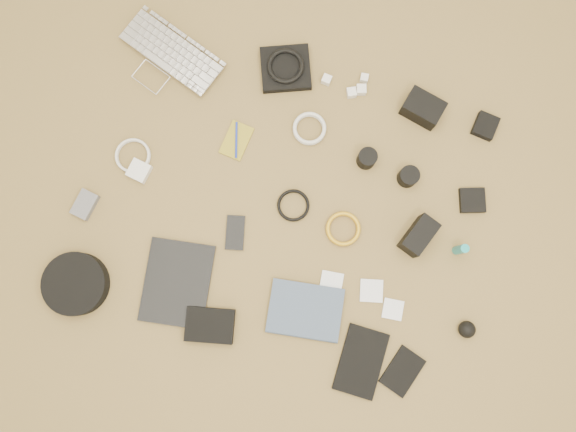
% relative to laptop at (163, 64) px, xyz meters
% --- Properties ---
extents(room_shell, '(4.04, 4.04, 2.58)m').
position_rel_laptop_xyz_m(room_shell, '(0.54, -0.39, 1.24)').
color(room_shell, olive).
rests_on(room_shell, ground).
extents(laptop, '(0.43, 0.37, 0.03)m').
position_rel_laptop_xyz_m(laptop, '(0.00, 0.00, 0.00)').
color(laptop, silver).
rests_on(laptop, ground).
extents(headphone_pouch, '(0.21, 0.21, 0.03)m').
position_rel_laptop_xyz_m(headphone_pouch, '(0.41, 0.09, 0.00)').
color(headphone_pouch, black).
rests_on(headphone_pouch, ground).
extents(headphones, '(0.16, 0.16, 0.02)m').
position_rel_laptop_xyz_m(headphones, '(0.41, 0.09, 0.02)').
color(headphones, black).
rests_on(headphones, headphone_pouch).
extents(charger_a, '(0.03, 0.03, 0.03)m').
position_rel_laptop_xyz_m(charger_a, '(0.56, 0.09, -0.00)').
color(charger_a, silver).
rests_on(charger_a, ground).
extents(charger_b, '(0.04, 0.04, 0.03)m').
position_rel_laptop_xyz_m(charger_b, '(0.69, 0.09, 0.00)').
color(charger_b, silver).
rests_on(charger_b, ground).
extents(charger_c, '(0.03, 0.03, 0.02)m').
position_rel_laptop_xyz_m(charger_c, '(0.69, 0.13, -0.00)').
color(charger_c, silver).
rests_on(charger_c, ground).
extents(charger_d, '(0.04, 0.04, 0.03)m').
position_rel_laptop_xyz_m(charger_d, '(0.66, 0.07, 0.00)').
color(charger_d, silver).
rests_on(charger_d, ground).
extents(dslr_camera, '(0.15, 0.12, 0.07)m').
position_rel_laptop_xyz_m(dslr_camera, '(0.90, 0.07, 0.02)').
color(dslr_camera, black).
rests_on(dslr_camera, ground).
extents(lens_pouch, '(0.08, 0.09, 0.03)m').
position_rel_laptop_xyz_m(lens_pouch, '(1.13, 0.07, 0.00)').
color(lens_pouch, black).
rests_on(lens_pouch, ground).
extents(notebook_olive, '(0.10, 0.13, 0.01)m').
position_rel_laptop_xyz_m(notebook_olive, '(0.32, -0.20, -0.01)').
color(notebook_olive, olive).
rests_on(notebook_olive, ground).
extents(pen_blue, '(0.04, 0.12, 0.01)m').
position_rel_laptop_xyz_m(pen_blue, '(0.32, -0.20, -0.00)').
color(pen_blue, '#162AB3').
rests_on(pen_blue, notebook_olive).
extents(cable_white_a, '(0.12, 0.12, 0.01)m').
position_rel_laptop_xyz_m(cable_white_a, '(0.55, -0.09, -0.01)').
color(cable_white_a, silver).
rests_on(cable_white_a, ground).
extents(lens_a, '(0.06, 0.06, 0.07)m').
position_rel_laptop_xyz_m(lens_a, '(0.76, -0.15, 0.02)').
color(lens_a, black).
rests_on(lens_a, ground).
extents(lens_b, '(0.07, 0.07, 0.06)m').
position_rel_laptop_xyz_m(lens_b, '(0.91, -0.17, 0.02)').
color(lens_b, black).
rests_on(lens_b, ground).
extents(card_reader, '(0.10, 0.10, 0.02)m').
position_rel_laptop_xyz_m(card_reader, '(1.14, -0.19, -0.00)').
color(card_reader, black).
rests_on(card_reader, ground).
extents(power_brick, '(0.08, 0.08, 0.03)m').
position_rel_laptop_xyz_m(power_brick, '(0.03, -0.39, -0.00)').
color(power_brick, silver).
rests_on(power_brick, ground).
extents(cable_white_b, '(0.15, 0.15, 0.01)m').
position_rel_laptop_xyz_m(cable_white_b, '(-0.01, -0.34, -0.01)').
color(cable_white_b, silver).
rests_on(cable_white_b, ground).
extents(cable_black, '(0.14, 0.14, 0.01)m').
position_rel_laptop_xyz_m(cable_black, '(0.57, -0.36, -0.01)').
color(cable_black, black).
rests_on(cable_black, ground).
extents(cable_yellow, '(0.13, 0.13, 0.01)m').
position_rel_laptop_xyz_m(cable_yellow, '(0.75, -0.40, -0.01)').
color(cable_yellow, gold).
rests_on(cable_yellow, ground).
extents(flash, '(0.11, 0.14, 0.09)m').
position_rel_laptop_xyz_m(flash, '(0.99, -0.36, 0.03)').
color(flash, black).
rests_on(flash, ground).
extents(lens_cleaner, '(0.04, 0.04, 0.10)m').
position_rel_laptop_xyz_m(lens_cleaner, '(1.13, -0.37, 0.03)').
color(lens_cleaner, teal).
rests_on(lens_cleaner, ground).
extents(battery_charger, '(0.08, 0.10, 0.03)m').
position_rel_laptop_xyz_m(battery_charger, '(-0.11, -0.54, -0.00)').
color(battery_charger, '#5D5D62').
rests_on(battery_charger, ground).
extents(tablet, '(0.25, 0.30, 0.01)m').
position_rel_laptop_xyz_m(tablet, '(0.26, -0.71, -0.01)').
color(tablet, black).
rests_on(tablet, ground).
extents(phone, '(0.08, 0.13, 0.01)m').
position_rel_laptop_xyz_m(phone, '(0.40, -0.50, -0.01)').
color(phone, black).
rests_on(phone, ground).
extents(filter_case_left, '(0.08, 0.08, 0.01)m').
position_rel_laptop_xyz_m(filter_case_left, '(0.75, -0.58, -0.01)').
color(filter_case_left, silver).
rests_on(filter_case_left, ground).
extents(filter_case_mid, '(0.09, 0.09, 0.01)m').
position_rel_laptop_xyz_m(filter_case_mid, '(0.89, -0.57, -0.01)').
color(filter_case_mid, silver).
rests_on(filter_case_mid, ground).
extents(filter_case_right, '(0.07, 0.07, 0.01)m').
position_rel_laptop_xyz_m(filter_case_right, '(0.97, -0.61, -0.01)').
color(filter_case_right, silver).
rests_on(filter_case_right, ground).
extents(air_blower, '(0.07, 0.07, 0.06)m').
position_rel_laptop_xyz_m(air_blower, '(1.21, -0.61, 0.01)').
color(air_blower, black).
rests_on(air_blower, ground).
extents(headphone_case, '(0.27, 0.27, 0.06)m').
position_rel_laptop_xyz_m(headphone_case, '(-0.05, -0.80, 0.01)').
color(headphone_case, black).
rests_on(headphone_case, ground).
extents(drive_case, '(0.17, 0.14, 0.04)m').
position_rel_laptop_xyz_m(drive_case, '(0.41, -0.82, 0.01)').
color(drive_case, black).
rests_on(drive_case, ground).
extents(paperback, '(0.26, 0.20, 0.02)m').
position_rel_laptop_xyz_m(paperback, '(0.70, -0.78, -0.00)').
color(paperback, '#3C4C66').
rests_on(paperback, ground).
extents(notebook_black_a, '(0.14, 0.22, 0.02)m').
position_rel_laptop_xyz_m(notebook_black_a, '(0.91, -0.80, -0.01)').
color(notebook_black_a, black).
rests_on(notebook_black_a, ground).
extents(notebook_black_b, '(0.14, 0.16, 0.01)m').
position_rel_laptop_xyz_m(notebook_black_b, '(1.05, -0.79, -0.01)').
color(notebook_black_b, black).
rests_on(notebook_black_b, ground).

